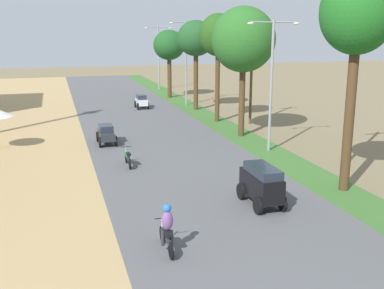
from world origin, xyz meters
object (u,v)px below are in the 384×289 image
Objects in this scene: median_tree_sixth at (169,46)px; motorbike_ahead_third at (128,157)px; median_tree_third at (243,40)px; median_tree_fifth at (196,39)px; car_sedan_charcoal at (106,133)px; streetlamp_far at (158,53)px; streetlamp_near at (272,77)px; median_tree_fourth at (218,36)px; median_tree_second at (358,16)px; car_hatchback_white at (142,101)px; utility_pole_far at (252,68)px; car_van_black at (262,183)px; motorbike_ahead_second at (167,229)px; streetlamp_mid at (186,57)px; utility_pole_near at (353,84)px.

motorbike_ahead_third is (-8.18, -24.12, -4.84)m from median_tree_sixth.
median_tree_fifth is (0.15, 11.07, -0.17)m from median_tree_third.
motorbike_ahead_third is at bearing -84.24° from car_sedan_charcoal.
streetlamp_near is at bearing -90.00° from streetlamp_far.
median_tree_fourth reaches higher than median_tree_fifth.
car_sedan_charcoal is (-9.28, 11.69, -6.88)m from median_tree_second.
median_tree_sixth is 8.72m from car_hatchback_white.
median_tree_fourth is at bearing -89.81° from streetlamp_far.
utility_pole_far reaches higher than car_van_black.
car_sedan_charcoal is 15.33m from motorbike_ahead_second.
streetlamp_mid is at bearing -85.81° from median_tree_sixth.
median_tree_fifth is at bearing 89.21° from median_tree_third.
median_tree_fifth is 3.45× the size of car_sedan_charcoal.
motorbike_ahead_second reaches higher than motorbike_ahead_third.
median_tree_third reaches higher than streetlamp_far.
median_tree_fifth is 3.89× the size of car_hatchback_white.
median_tree_fifth reaches higher than motorbike_ahead_second.
streetlamp_near reaches higher than streetlamp_far.
median_tree_fourth is 10.65m from car_hatchback_white.
utility_pole_far is 14.54m from motorbike_ahead_third.
median_tree_second is 7.96m from car_van_black.
utility_pole_near is 14.46m from motorbike_ahead_second.
median_tree_sixth is 3.48× the size of car_hatchback_white.
motorbike_ahead_second is at bearing -91.70° from motorbike_ahead_third.
median_tree_fourth reaches higher than car_van_black.
median_tree_sixth is 0.85× the size of utility_pole_near.
motorbike_ahead_second is (-11.12, -19.04, -3.43)m from utility_pole_far.
median_tree_third is 19.09m from median_tree_sixth.
median_tree_third is at bearing -120.86° from utility_pole_far.
median_tree_sixth is 31.84m from car_van_black.
median_tree_second is 1.25× the size of streetlamp_near.
median_tree_second reaches higher than streetlamp_mid.
streetlamp_far reaches higher than median_tree_sixth.
median_tree_second reaches higher than streetlamp_near.
car_van_black reaches higher than car_hatchback_white.
utility_pole_far is at bearing -80.10° from median_tree_sixth.
median_tree_fourth is 3.46m from utility_pole_far.
streetlamp_near is 14.55m from motorbike_ahead_second.
utility_pole_far is (2.20, -1.38, -2.29)m from median_tree_fourth.
streetlamp_far is at bearing 86.87° from median_tree_sixth.
car_van_black is at bearing -100.43° from median_tree_fifth.
median_tree_third is 1.04× the size of utility_pole_far.
streetlamp_mid reaches higher than motorbike_ahead_third.
car_hatchback_white is at bearing 77.32° from motorbike_ahead_third.
utility_pole_near is 1.00× the size of utility_pole_far.
motorbike_ahead_second is (-11.86, -7.52, -3.44)m from utility_pole_near.
median_tree_third is 5.03m from utility_pole_far.
utility_pole_far is at bearing -77.24° from streetlamp_mid.
median_tree_second reaches higher than median_tree_third.
streetlamp_mid reaches higher than median_tree_sixth.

